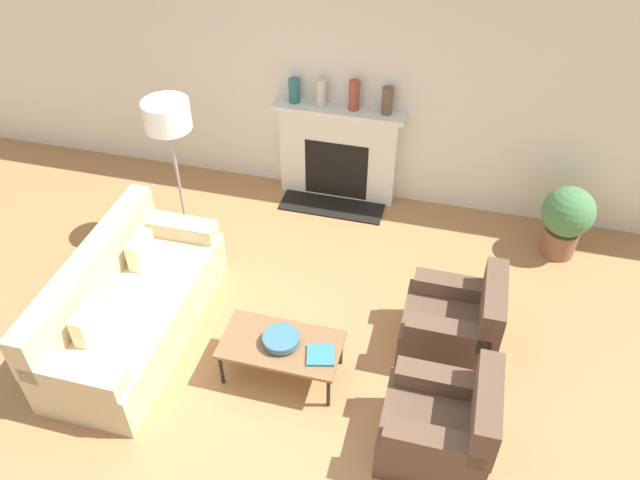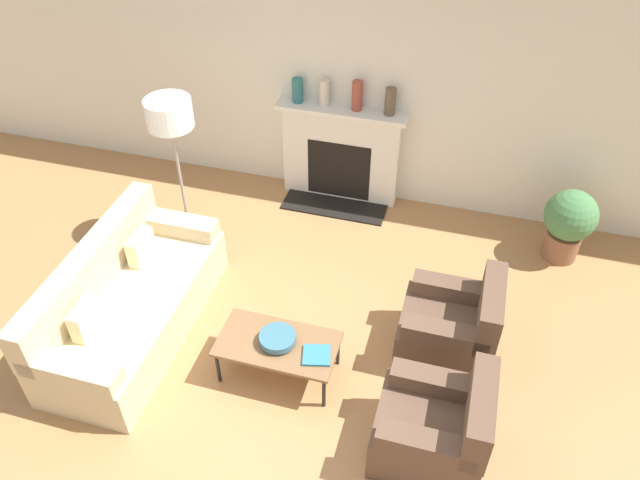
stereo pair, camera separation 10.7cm
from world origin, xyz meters
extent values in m
plane|color=#A87547|center=(0.00, 0.00, 0.00)|extent=(18.00, 18.00, 0.00)
cube|color=silver|center=(0.00, 3.04, 1.45)|extent=(18.00, 0.06, 2.90)
cube|color=silver|center=(0.04, 2.91, 0.55)|extent=(1.32, 0.20, 1.09)
cube|color=black|center=(0.04, 2.83, 0.39)|extent=(0.73, 0.04, 0.71)
cube|color=black|center=(0.04, 2.63, 0.01)|extent=(1.19, 0.40, 0.02)
cube|color=silver|center=(0.04, 2.88, 1.12)|extent=(1.44, 0.28, 0.05)
cube|color=#CCB78E|center=(-1.22, 0.34, 0.23)|extent=(0.90, 2.06, 0.45)
cube|color=#CCB78E|center=(-1.57, 0.34, 0.67)|extent=(0.20, 2.06, 0.44)
cube|color=#CCB78E|center=(-1.22, -0.58, 0.53)|extent=(0.82, 0.22, 0.16)
cube|color=#CCB78E|center=(-1.22, 1.26, 0.53)|extent=(0.82, 0.22, 0.16)
cube|color=beige|center=(-1.35, -0.12, 0.59)|extent=(0.12, 0.32, 0.28)
cube|color=beige|center=(-1.35, 0.81, 0.59)|extent=(0.12, 0.32, 0.28)
cube|color=brown|center=(1.52, -0.17, 0.21)|extent=(0.80, 0.73, 0.41)
cube|color=brown|center=(1.84, -0.17, 0.62)|extent=(0.18, 0.73, 0.42)
cube|color=brown|center=(1.52, 0.11, 0.49)|extent=(0.72, 0.18, 0.16)
cube|color=brown|center=(1.52, -0.45, 0.49)|extent=(0.72, 0.18, 0.16)
cube|color=brown|center=(1.52, 0.88, 0.21)|extent=(0.80, 0.73, 0.41)
cube|color=brown|center=(1.84, 0.88, 0.62)|extent=(0.18, 0.73, 0.42)
cube|color=brown|center=(1.52, 1.15, 0.49)|extent=(0.72, 0.18, 0.16)
cube|color=brown|center=(1.52, 0.60, 0.49)|extent=(0.72, 0.18, 0.16)
cube|color=brown|center=(0.18, 0.23, 0.37)|extent=(1.01, 0.54, 0.03)
cylinder|color=black|center=(-0.28, 0.00, 0.18)|extent=(0.03, 0.03, 0.36)
cylinder|color=black|center=(0.65, 0.00, 0.18)|extent=(0.03, 0.03, 0.36)
cylinder|color=black|center=(-0.28, 0.45, 0.18)|extent=(0.03, 0.03, 0.36)
cylinder|color=black|center=(0.65, 0.45, 0.18)|extent=(0.03, 0.03, 0.36)
cylinder|color=#38667A|center=(0.18, 0.23, 0.40)|extent=(0.11, 0.11, 0.02)
cylinder|color=#38667A|center=(0.18, 0.23, 0.44)|extent=(0.31, 0.31, 0.06)
cube|color=teal|center=(0.54, 0.18, 0.40)|extent=(0.27, 0.26, 0.02)
cylinder|color=gray|center=(-1.37, 1.74, 0.01)|extent=(0.28, 0.28, 0.03)
cylinder|color=gray|center=(-1.37, 1.74, 0.71)|extent=(0.03, 0.03, 1.36)
cylinder|color=white|center=(-1.37, 1.74, 1.49)|extent=(0.45, 0.45, 0.28)
cylinder|color=#28666B|center=(-0.46, 2.91, 1.27)|extent=(0.12, 0.12, 0.26)
cylinder|color=beige|center=(-0.17, 2.91, 1.29)|extent=(0.12, 0.12, 0.30)
cylinder|color=brown|center=(0.19, 2.91, 1.30)|extent=(0.11, 0.11, 0.33)
cylinder|color=brown|center=(0.55, 2.91, 1.29)|extent=(0.12, 0.12, 0.29)
cylinder|color=brown|center=(2.53, 2.47, 0.15)|extent=(0.35, 0.35, 0.30)
sphere|color=#477A47|center=(2.53, 2.47, 0.54)|extent=(0.53, 0.53, 0.53)
camera|label=1|loc=(1.34, -2.96, 4.41)|focal=35.00mm
camera|label=2|loc=(1.45, -2.93, 4.41)|focal=35.00mm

